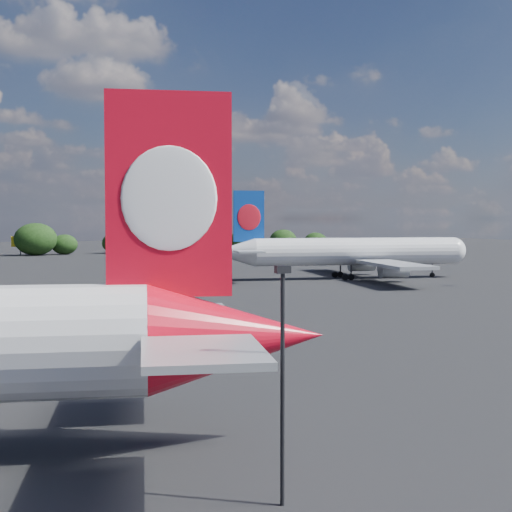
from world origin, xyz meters
name	(u,v)px	position (x,y,z in m)	size (l,w,h in m)	color
china_southern_airliner	(347,252)	(59.45, 76.79, 4.64)	(46.57, 44.48, 15.24)	silver
apron_lamp_post	(283,369)	(8.61, -8.80, 5.03)	(0.55, 0.30, 8.81)	black
billboard_yellow	(20,242)	(12.00, 182.00, 3.87)	(5.00, 0.30, 5.50)	gold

